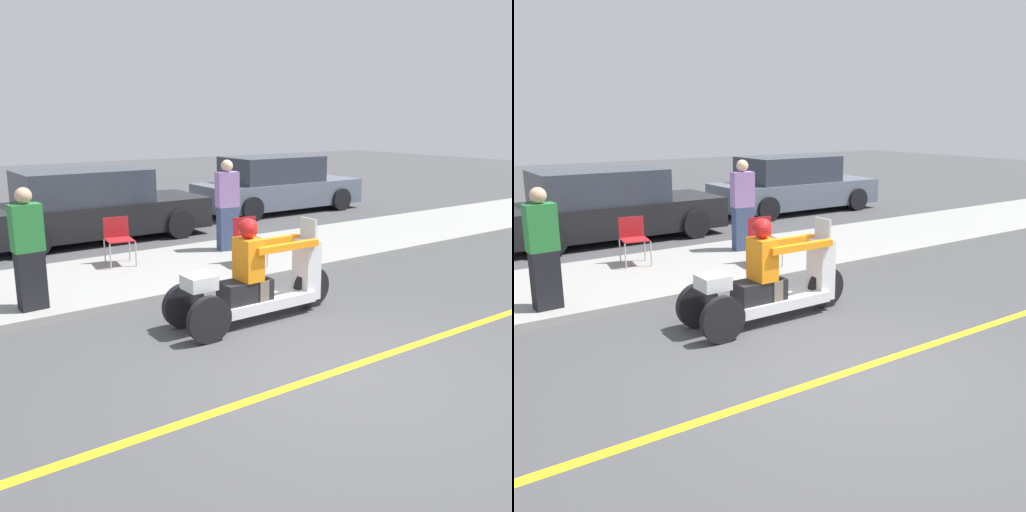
% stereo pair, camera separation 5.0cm
% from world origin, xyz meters
% --- Properties ---
extents(ground_plane, '(60.00, 60.00, 0.00)m').
position_xyz_m(ground_plane, '(0.00, 0.00, 0.00)').
color(ground_plane, '#424244').
extents(lane_stripe, '(24.00, 0.12, 0.01)m').
position_xyz_m(lane_stripe, '(0.23, 0.00, 0.00)').
color(lane_stripe, gold).
rests_on(lane_stripe, ground).
extents(sidewalk_strip, '(28.00, 2.80, 0.12)m').
position_xyz_m(sidewalk_strip, '(0.00, 4.60, 0.06)').
color(sidewalk_strip, gray).
rests_on(sidewalk_strip, ground).
extents(motorcycle_trike, '(2.45, 0.74, 1.39)m').
position_xyz_m(motorcycle_trike, '(0.23, 1.80, 0.49)').
color(motorcycle_trike, black).
rests_on(motorcycle_trike, ground).
extents(spectator_far_back, '(0.41, 0.26, 1.64)m').
position_xyz_m(spectator_far_back, '(-2.16, 3.63, 0.91)').
color(spectator_far_back, black).
rests_on(spectator_far_back, sidewalk_strip).
extents(spectator_by_tree, '(0.45, 0.31, 1.74)m').
position_xyz_m(spectator_by_tree, '(1.88, 5.10, 0.96)').
color(spectator_by_tree, '#38476B').
rests_on(spectator_by_tree, sidewalk_strip).
extents(folding_chair_set_back, '(0.53, 0.53, 0.82)m').
position_xyz_m(folding_chair_set_back, '(-0.28, 5.27, 0.62)').
color(folding_chair_set_back, '#A5A8AD').
rests_on(folding_chair_set_back, sidewalk_strip).
extents(folding_chair_curbside, '(0.52, 0.52, 0.82)m').
position_xyz_m(folding_chair_curbside, '(1.58, 3.97, 0.62)').
color(folding_chair_curbside, '#A5A8AD').
rests_on(folding_chair_curbside, sidewalk_strip).
extents(parked_car_lot_right, '(4.82, 2.04, 1.57)m').
position_xyz_m(parked_car_lot_right, '(5.91, 8.85, 0.74)').
color(parked_car_lot_right, slate).
rests_on(parked_car_lot_right, ground).
extents(parked_car_lot_left, '(4.84, 2.08, 1.55)m').
position_xyz_m(parked_car_lot_left, '(0.24, 8.05, 0.73)').
color(parked_car_lot_left, black).
rests_on(parked_car_lot_left, ground).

